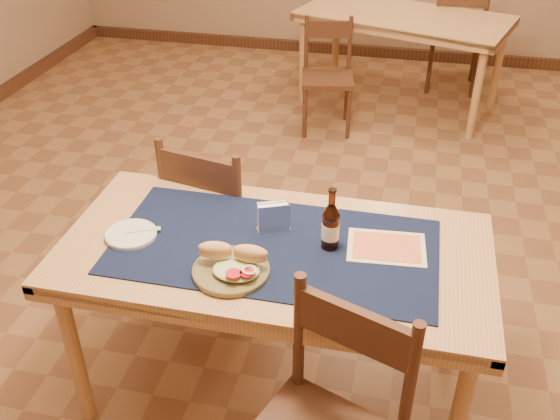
% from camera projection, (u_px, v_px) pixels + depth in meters
% --- Properties ---
extents(room, '(6.04, 7.04, 2.84)m').
position_uv_depth(room, '(316.00, 11.00, 2.61)').
color(room, brown).
rests_on(room, ground).
extents(main_table, '(1.60, 0.80, 0.75)m').
position_uv_depth(main_table, '(274.00, 264.00, 2.36)').
color(main_table, tan).
rests_on(main_table, ground).
extents(placemat, '(1.20, 0.60, 0.01)m').
position_uv_depth(placemat, '(274.00, 246.00, 2.31)').
color(placemat, '#0E1434').
rests_on(placemat, main_table).
extents(baseboard, '(6.00, 7.00, 0.10)m').
position_uv_depth(baseboard, '(308.00, 264.00, 3.35)').
color(baseboard, '#462619').
rests_on(baseboard, ground).
extents(back_table, '(1.75, 1.23, 0.75)m').
position_uv_depth(back_table, '(403.00, 25.00, 4.87)').
color(back_table, tan).
rests_on(back_table, ground).
extents(chair_main_far, '(0.51, 0.51, 0.94)m').
position_uv_depth(chair_main_far, '(220.00, 219.00, 2.94)').
color(chair_main_far, '#462619').
rests_on(chair_main_far, ground).
extents(chair_back_near, '(0.44, 0.44, 0.82)m').
position_uv_depth(chair_back_near, '(327.00, 74.00, 4.65)').
color(chair_back_near, '#462619').
rests_on(chair_back_near, ground).
extents(chair_back_far, '(0.44, 0.44, 0.94)m').
position_uv_depth(chair_back_far, '(457.00, 34.00, 5.24)').
color(chair_back_far, '#462619').
rests_on(chair_back_far, ground).
extents(sandwich_plate, '(0.27, 0.27, 0.10)m').
position_uv_depth(sandwich_plate, '(233.00, 266.00, 2.17)').
color(sandwich_plate, brown).
rests_on(sandwich_plate, placemat).
extents(side_plate, '(0.20, 0.20, 0.02)m').
position_uv_depth(side_plate, '(131.00, 234.00, 2.36)').
color(side_plate, silver).
rests_on(side_plate, placemat).
extents(fork, '(0.13, 0.07, 0.00)m').
position_uv_depth(fork, '(146.00, 230.00, 2.37)').
color(fork, '#96E980').
rests_on(fork, side_plate).
extents(beer_bottle, '(0.07, 0.07, 0.25)m').
position_uv_depth(beer_bottle, '(331.00, 226.00, 2.26)').
color(beer_bottle, '#3F190B').
rests_on(beer_bottle, placemat).
extents(napkin_holder, '(0.14, 0.09, 0.12)m').
position_uv_depth(napkin_holder, '(274.00, 217.00, 2.37)').
color(napkin_holder, silver).
rests_on(napkin_holder, placemat).
extents(menu_card, '(0.30, 0.23, 0.01)m').
position_uv_depth(menu_card, '(386.00, 247.00, 2.30)').
color(menu_card, beige).
rests_on(menu_card, placemat).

